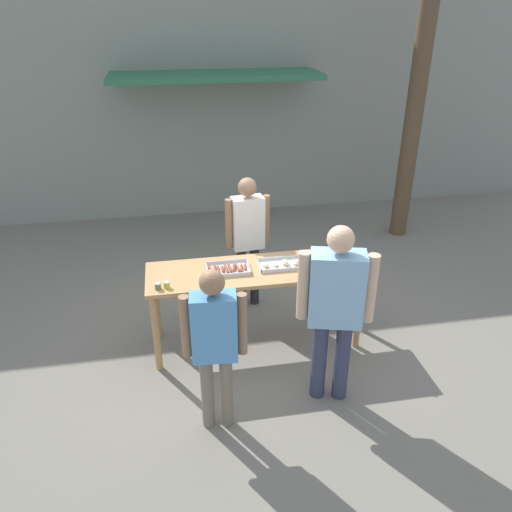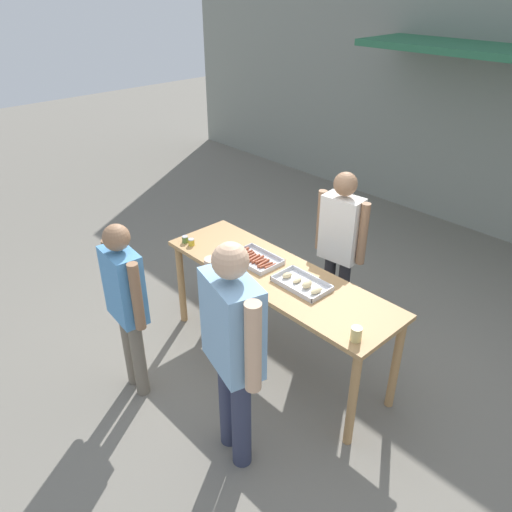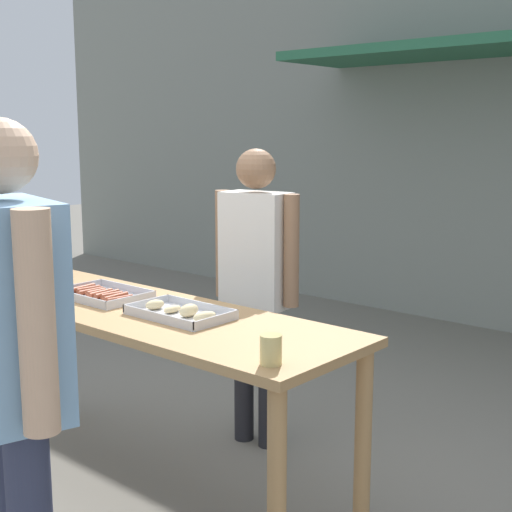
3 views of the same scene
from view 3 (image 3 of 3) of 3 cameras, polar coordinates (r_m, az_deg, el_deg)
The scene contains 8 objects.
ground_plane at distance 3.72m, azimuth -8.94°, elevation -18.11°, with size 24.00×24.00×0.00m, color slate.
building_facade_back at distance 6.60m, azimuth 18.74°, elevation 13.88°, with size 12.00×1.11×4.50m.
serving_table at distance 3.42m, azimuth -9.30°, elevation -6.08°, with size 2.27×0.69×0.93m.
food_tray_sausages at distance 3.62m, azimuth -12.11°, elevation -3.06°, with size 0.44×0.30×0.04m.
food_tray_buns at distance 3.20m, azimuth -6.02°, elevation -4.53°, with size 0.46×0.27×0.06m.
beer_cup at distance 2.54m, azimuth 1.20°, elevation -7.50°, with size 0.08×0.08×0.11m.
person_server_behind_table at distance 3.88m, azimuth -0.00°, elevation -1.11°, with size 0.53×0.24×1.65m.
person_customer_with_cup at distance 2.40m, azimuth -19.00°, elevation -7.21°, with size 0.66×0.37×1.79m.
Camera 3 is at (2.54, -2.09, 1.74)m, focal length 50.00 mm.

